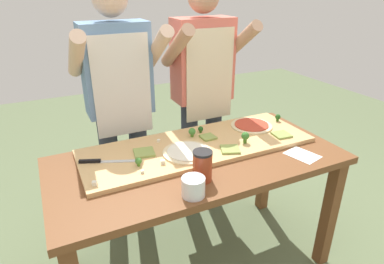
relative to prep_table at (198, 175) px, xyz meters
name	(u,v)px	position (x,y,z in m)	size (l,w,h in m)	color
ground_plane	(198,264)	(0.00, 0.00, -0.67)	(8.00, 8.00, 0.00)	#60704C
prep_table	(198,175)	(0.00, 0.00, 0.00)	(1.59, 0.75, 0.78)	brown
cutting_board	(198,146)	(0.05, 0.11, 0.12)	(1.33, 0.47, 0.02)	tan
chefs_knife	(100,161)	(-0.50, 0.14, 0.14)	(0.28, 0.13, 0.02)	#B7BABF
pizza_whole_white_garlic	(188,152)	(-0.05, 0.03, 0.14)	(0.27, 0.27, 0.02)	beige
pizza_whole_tomato_red	(251,125)	(0.47, 0.18, 0.14)	(0.26, 0.26, 0.02)	beige
pizza_slice_far_left	(208,137)	(0.14, 0.15, 0.14)	(0.08, 0.08, 0.01)	#899E4C
pizza_slice_near_left	(282,135)	(0.56, -0.01, 0.14)	(0.10, 0.10, 0.01)	#899E4C
pizza_slice_far_right	(230,149)	(0.17, -0.04, 0.14)	(0.10, 0.10, 0.01)	#899E4C
pizza_slice_center	(144,153)	(-0.27, 0.13, 0.14)	(0.11, 0.11, 0.01)	#899E4C
broccoli_floret_back_right	(245,137)	(0.30, 0.00, 0.18)	(0.05, 0.05, 0.07)	#3F7220
broccoli_floret_back_left	(138,161)	(-0.33, 0.02, 0.16)	(0.03, 0.03, 0.05)	#487A23
broccoli_floret_back_mid	(192,132)	(0.06, 0.21, 0.17)	(0.04, 0.04, 0.05)	#487A23
broccoli_floret_center_left	(278,117)	(0.68, 0.18, 0.16)	(0.04, 0.04, 0.05)	#2C5915
broccoli_floret_front_mid	(201,129)	(0.13, 0.24, 0.16)	(0.03, 0.03, 0.04)	#2C5915
cheese_crumble_a	(94,183)	(-0.57, -0.07, 0.15)	(0.02, 0.02, 0.02)	silver
cheese_crumble_b	(159,141)	(-0.15, 0.23, 0.14)	(0.02, 0.02, 0.02)	white
cheese_crumble_c	(142,172)	(-0.34, -0.06, 0.14)	(0.01, 0.01, 0.01)	silver
cheese_crumble_d	(163,162)	(-0.21, -0.02, 0.15)	(0.02, 0.02, 0.02)	silver
flour_cup	(193,188)	(-0.18, -0.30, 0.15)	(0.11, 0.11, 0.09)	white
sauce_jar	(202,166)	(-0.08, -0.21, 0.19)	(0.09, 0.09, 0.15)	#99381E
recipe_note	(302,155)	(0.53, -0.22, 0.11)	(0.13, 0.17, 0.00)	white
cook_left	(120,97)	(-0.27, 0.56, 0.33)	(0.54, 0.39, 1.67)	#333847
cook_right	(203,86)	(0.31, 0.56, 0.33)	(0.54, 0.39, 1.67)	#333847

